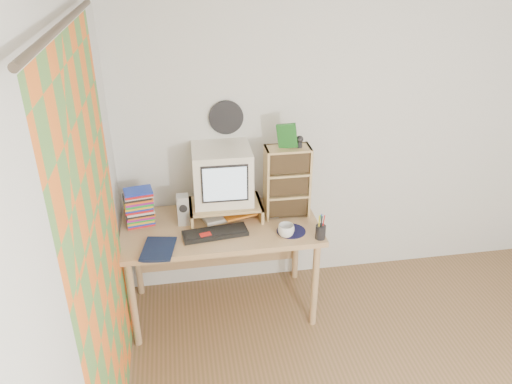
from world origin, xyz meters
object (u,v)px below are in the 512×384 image
object	(u,v)px
mug	(286,231)
crt_monitor	(222,176)
desk	(220,236)
cd_rack	(287,182)
dvd_stack	(139,207)
diary	(143,247)
keyboard	(215,233)

from	to	relation	value
mug	crt_monitor	bearing A→B (deg)	136.08
desk	crt_monitor	world-z (taller)	crt_monitor
desk	cd_rack	size ratio (longest dim) A/B	2.63
desk	cd_rack	world-z (taller)	cd_rack
crt_monitor	desk	bearing A→B (deg)	-114.02
desk	dvd_stack	distance (m)	0.62
dvd_stack	mug	bearing A→B (deg)	-28.20
mug	diary	xyz separation A→B (m)	(-0.97, -0.02, -0.02)
desk	keyboard	bearing A→B (deg)	-104.12
dvd_stack	desk	bearing A→B (deg)	-14.25
crt_monitor	cd_rack	xyz separation A→B (m)	(0.46, -0.07, -0.05)
keyboard	mug	size ratio (longest dim) A/B	3.92
crt_monitor	cd_rack	world-z (taller)	cd_rack
cd_rack	diary	size ratio (longest dim) A/B	2.14
cd_rack	diary	xyz separation A→B (m)	(-1.03, -0.32, -0.24)
mug	desk	bearing A→B (deg)	146.20
desk	diary	size ratio (longest dim) A/B	5.61
dvd_stack	mug	size ratio (longest dim) A/B	2.40
crt_monitor	diary	xyz separation A→B (m)	(-0.58, -0.39, -0.29)
crt_monitor	mug	world-z (taller)	crt_monitor
keyboard	cd_rack	bearing A→B (deg)	14.13
diary	desk	bearing A→B (deg)	40.10
mug	keyboard	bearing A→B (deg)	168.83
diary	cd_rack	bearing A→B (deg)	27.51
keyboard	diary	bearing A→B (deg)	-173.57
crt_monitor	dvd_stack	distance (m)	0.63
mug	diary	bearing A→B (deg)	-178.96
crt_monitor	mug	xyz separation A→B (m)	(0.39, -0.37, -0.27)
crt_monitor	keyboard	bearing A→B (deg)	-106.47
diary	crt_monitor	bearing A→B (deg)	44.63
dvd_stack	cd_rack	bearing A→B (deg)	-11.36
mug	diary	distance (m)	0.97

